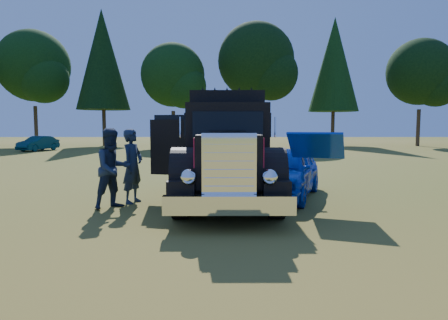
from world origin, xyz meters
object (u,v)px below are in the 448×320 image
at_px(diamond_t_truck, 227,154).
at_px(distant_teal_car, 38,143).
at_px(hotrod_coupe, 283,171).
at_px(spectator_near, 133,166).
at_px(spectator_far, 113,168).

distance_m(diamond_t_truck, distant_teal_car, 25.95).
bearing_deg(diamond_t_truck, hotrod_coupe, 19.56).
xyz_separation_m(hotrod_coupe, spectator_near, (-4.08, -0.85, 0.24)).
xyz_separation_m(diamond_t_truck, distant_teal_car, (-14.91, 21.23, -0.69)).
xyz_separation_m(spectator_far, distant_teal_car, (-12.09, 22.19, -0.40)).
bearing_deg(spectator_near, diamond_t_truck, -63.47).
height_order(spectator_near, distant_teal_car, spectator_near).
relative_size(diamond_t_truck, distant_teal_car, 2.00).
bearing_deg(diamond_t_truck, spectator_near, -173.56).
height_order(spectator_far, distant_teal_car, spectator_far).
xyz_separation_m(diamond_t_truck, spectator_far, (-2.82, -0.96, -0.29)).
relative_size(spectator_far, distant_teal_car, 0.55).
bearing_deg(distant_teal_car, spectator_far, -45.00).
bearing_deg(distant_teal_car, spectator_near, -43.58).
bearing_deg(hotrod_coupe, spectator_near, -168.28).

